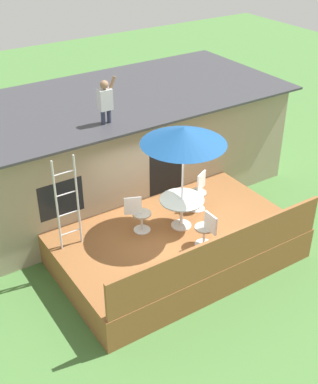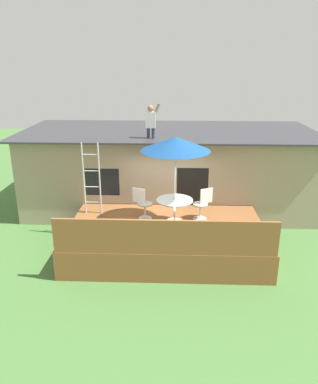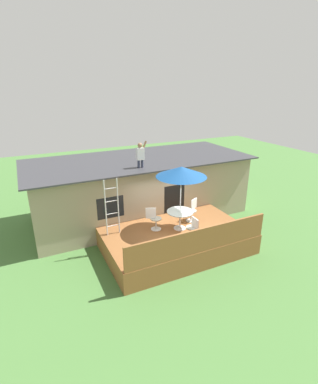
# 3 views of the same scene
# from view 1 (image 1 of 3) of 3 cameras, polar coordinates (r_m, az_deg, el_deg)

# --- Properties ---
(ground_plane) EXTENTS (40.00, 40.00, 0.00)m
(ground_plane) POSITION_cam_1_polar(r_m,az_deg,el_deg) (12.42, 1.77, -7.36)
(ground_plane) COLOR #477538
(house) EXTENTS (10.50, 4.50, 2.88)m
(house) POSITION_cam_1_polar(r_m,az_deg,el_deg) (14.28, -6.40, 4.84)
(house) COLOR gray
(house) RESTS_ON ground
(deck) EXTENTS (5.53, 3.50, 0.80)m
(deck) POSITION_cam_1_polar(r_m,az_deg,el_deg) (12.17, 1.80, -5.88)
(deck) COLOR brown
(deck) RESTS_ON ground
(deck_railing) EXTENTS (5.43, 0.08, 0.90)m
(deck_railing) POSITION_cam_1_polar(r_m,az_deg,el_deg) (10.60, 7.14, -6.80)
(deck_railing) COLOR brown
(deck_railing) RESTS_ON deck
(patio_table) EXTENTS (1.04, 1.04, 0.74)m
(patio_table) POSITION_cam_1_polar(r_m,az_deg,el_deg) (11.78, 2.57, -1.46)
(patio_table) COLOR silver
(patio_table) RESTS_ON deck
(patio_umbrella) EXTENTS (1.90, 1.90, 2.54)m
(patio_umbrella) POSITION_cam_1_polar(r_m,az_deg,el_deg) (10.94, 2.78, 6.34)
(patio_umbrella) COLOR silver
(patio_umbrella) RESTS_ON deck
(step_ladder) EXTENTS (0.52, 0.04, 2.20)m
(step_ladder) POSITION_cam_1_polar(r_m,az_deg,el_deg) (11.03, -10.24, -1.29)
(step_ladder) COLOR silver
(step_ladder) RESTS_ON deck
(person_figure) EXTENTS (0.47, 0.20, 1.11)m
(person_figure) POSITION_cam_1_polar(r_m,az_deg,el_deg) (12.04, -6.03, 10.36)
(person_figure) COLOR #33384C
(person_figure) RESTS_ON house
(patio_chair_left) EXTENTS (0.60, 0.44, 0.92)m
(patio_chair_left) POSITION_cam_1_polar(r_m,az_deg,el_deg) (11.69, -2.31, -2.50)
(patio_chair_left) COLOR silver
(patio_chair_left) RESTS_ON deck
(patio_chair_right) EXTENTS (0.58, 0.44, 0.92)m
(patio_chair_right) POSITION_cam_1_polar(r_m,az_deg,el_deg) (12.56, 4.48, 0.03)
(patio_chair_right) COLOR silver
(patio_chair_right) RESTS_ON deck
(patio_chair_near) EXTENTS (0.44, 0.62, 0.92)m
(patio_chair_near) POSITION_cam_1_polar(r_m,az_deg,el_deg) (11.23, 5.34, -4.20)
(patio_chair_near) COLOR silver
(patio_chair_near) RESTS_ON deck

